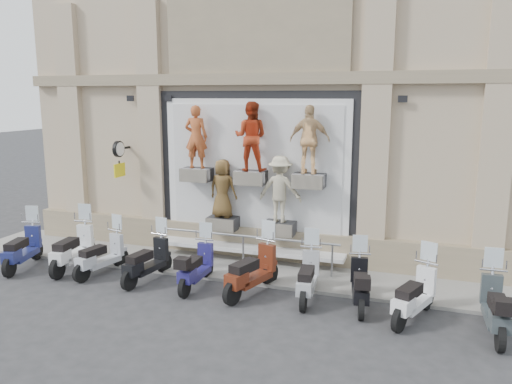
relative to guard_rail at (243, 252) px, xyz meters
The scene contains 16 objects.
ground 2.05m from the guard_rail, 90.00° to the right, with size 90.00×90.00×0.00m, color #2E2E31.
sidewalk 0.44m from the guard_rail, 90.00° to the left, with size 16.00×2.20×0.08m, color gray.
building 7.46m from the guard_rail, 90.00° to the left, with size 14.00×8.60×12.00m, color tan, non-canonical shape.
shop_vitrine 2.10m from the guard_rail, 82.03° to the left, with size 5.60×0.83×4.30m.
guard_rail is the anchor object (origin of this frame).
clock_sign_bracket 4.57m from the guard_rail, behind, with size 0.10×0.80×1.02m.
scooter_a 5.75m from the guard_rail, 162.42° to the right, with size 0.55×1.88×1.52m, color navy, non-canonical shape.
scooter_b 4.40m from the guard_rail, 161.28° to the right, with size 0.57×1.97×1.60m, color white, non-canonical shape.
scooter_c 3.57m from the guard_rail, 155.45° to the right, with size 0.51×1.76×1.43m, color #A7ABB4, non-canonical shape.
scooter_d 2.45m from the guard_rail, 141.68° to the right, with size 0.52×1.80×1.46m, color black, non-canonical shape.
scooter_e 1.63m from the guard_rail, 112.55° to the right, with size 0.51×1.76×1.43m, color navy, non-canonical shape.
scooter_f 1.69m from the guard_rail, 62.80° to the right, with size 0.57×1.96×1.60m, color #551E0E, non-canonical shape.
scooter_g 2.43m from the guard_rail, 33.60° to the right, with size 0.53×1.81×1.47m, color #9EA0A5, non-canonical shape.
scooter_h 3.44m from the guard_rail, 23.40° to the right, with size 0.51×1.75×1.42m, color black, non-canonical shape.
scooter_i 4.58m from the guard_rail, 21.31° to the right, with size 0.54×1.84×1.49m, color white, non-canonical shape.
scooter_j 5.99m from the guard_rail, 17.47° to the right, with size 0.54×1.87×1.52m, color #31393D, non-canonical shape.
Camera 1 is at (4.30, -9.52, 4.44)m, focal length 35.00 mm.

